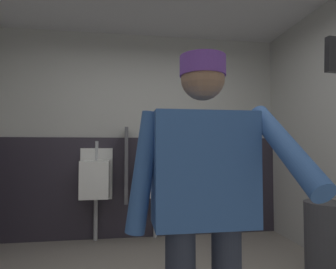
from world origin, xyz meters
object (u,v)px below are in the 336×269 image
(trash_bin, at_px, (327,243))
(cell_phone, at_px, (335,55))
(urinal_middle, at_px, (156,178))
(person, at_px, (204,196))
(urinal_left, at_px, (95,179))

(trash_bin, bearing_deg, cell_phone, -126.45)
(cell_phone, relative_size, trash_bin, 0.16)
(urinal_middle, xyz_separation_m, trash_bin, (1.33, -1.36, -0.43))
(urinal_middle, bearing_deg, trash_bin, -45.63)
(urinal_middle, bearing_deg, person, -90.59)
(urinal_left, relative_size, trash_bin, 1.80)
(urinal_left, distance_m, person, 2.43)
(urinal_left, bearing_deg, cell_phone, -70.25)
(urinal_middle, relative_size, person, 0.78)
(person, height_order, trash_bin, person)
(urinal_left, distance_m, trash_bin, 2.53)
(trash_bin, bearing_deg, person, -145.00)
(urinal_middle, bearing_deg, cell_phone, -84.71)
(urinal_left, xyz_separation_m, urinal_middle, (0.75, 0.00, 0.00))
(cell_phone, distance_m, trash_bin, 2.12)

